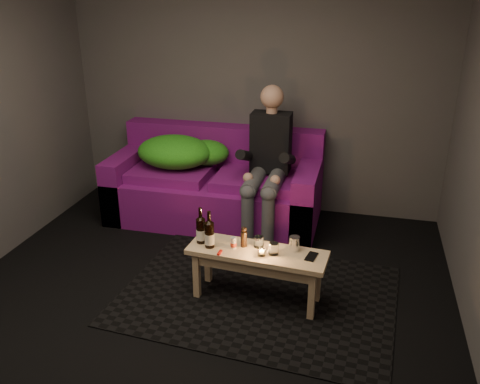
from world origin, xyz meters
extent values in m
plane|color=black|center=(0.00, 0.00, 0.00)|extent=(4.50, 4.50, 0.00)
plane|color=#524F52|center=(0.00, 2.25, 1.30)|extent=(4.00, 0.00, 4.00)
cube|color=black|center=(0.44, 0.45, 0.00)|extent=(2.28, 1.73, 0.01)
cube|color=#7E1079|center=(-0.32, 1.77, 0.23)|extent=(2.18, 0.98, 0.46)
cube|color=#7E1079|center=(-0.32, 2.14, 0.70)|extent=(2.18, 0.24, 0.48)
cube|color=#7E1079|center=(-1.30, 1.77, 0.34)|extent=(0.22, 0.98, 0.67)
cube|color=#7E1079|center=(0.66, 1.77, 0.34)|extent=(0.22, 0.98, 0.67)
cube|color=#7E1079|center=(-0.78, 1.72, 0.50)|extent=(0.82, 0.65, 0.11)
cube|color=#7E1079|center=(0.14, 1.72, 0.50)|extent=(0.82, 0.65, 0.11)
ellipsoid|color=#248418|center=(-0.75, 1.77, 0.72)|extent=(0.78, 0.61, 0.33)
ellipsoid|color=#248418|center=(-0.45, 1.92, 0.69)|extent=(0.48, 0.39, 0.26)
ellipsoid|color=#248418|center=(-0.99, 1.90, 0.64)|extent=(0.35, 0.28, 0.17)
cube|color=black|center=(0.26, 1.82, 0.88)|extent=(0.39, 0.24, 0.60)
sphere|color=#D79E86|center=(0.26, 1.82, 1.34)|extent=(0.23, 0.23, 0.23)
cylinder|color=#45464E|center=(0.16, 1.49, 0.58)|extent=(0.15, 0.54, 0.15)
cylinder|color=#45464E|center=(0.36, 1.49, 0.58)|extent=(0.15, 0.54, 0.15)
cylinder|color=#45464E|center=(0.16, 1.23, 0.28)|extent=(0.12, 0.12, 0.55)
cylinder|color=#45464E|center=(0.36, 1.23, 0.28)|extent=(0.12, 0.12, 0.55)
cube|color=black|center=(0.16, 1.16, 0.03)|extent=(0.10, 0.24, 0.07)
cube|color=black|center=(0.36, 1.16, 0.03)|extent=(0.10, 0.24, 0.07)
cube|color=#D9A97F|center=(0.44, 0.40, 0.42)|extent=(1.11, 0.42, 0.04)
cube|color=#D9A97F|center=(0.44, 0.40, 0.35)|extent=(0.96, 0.34, 0.10)
cube|color=#D9A97F|center=(-0.04, 0.31, 0.20)|extent=(0.05, 0.05, 0.40)
cube|color=#D9A97F|center=(-0.02, 0.55, 0.20)|extent=(0.05, 0.05, 0.40)
cube|color=#D9A97F|center=(0.89, 0.24, 0.20)|extent=(0.05, 0.05, 0.40)
cube|color=#D9A97F|center=(0.91, 0.48, 0.20)|extent=(0.05, 0.05, 0.40)
cylinder|color=black|center=(-0.03, 0.42, 0.55)|extent=(0.07, 0.07, 0.20)
cylinder|color=white|center=(-0.03, 0.42, 0.51)|extent=(0.08, 0.08, 0.09)
cone|color=black|center=(-0.03, 0.42, 0.66)|extent=(0.07, 0.07, 0.03)
cylinder|color=black|center=(-0.03, 0.42, 0.70)|extent=(0.03, 0.03, 0.10)
cylinder|color=black|center=(0.06, 0.36, 0.55)|extent=(0.07, 0.07, 0.21)
cylinder|color=white|center=(0.06, 0.36, 0.52)|extent=(0.08, 0.08, 0.09)
cone|color=black|center=(0.06, 0.36, 0.67)|extent=(0.07, 0.07, 0.03)
cylinder|color=black|center=(0.06, 0.36, 0.70)|extent=(0.03, 0.03, 0.10)
cylinder|color=silver|center=(0.25, 0.39, 0.49)|extent=(0.05, 0.05, 0.09)
cylinder|color=black|center=(0.32, 0.43, 0.51)|extent=(0.06, 0.06, 0.13)
cylinder|color=white|center=(0.43, 0.45, 0.49)|extent=(0.10, 0.10, 0.09)
cylinder|color=white|center=(0.48, 0.33, 0.47)|extent=(0.06, 0.06, 0.05)
sphere|color=orange|center=(0.48, 0.33, 0.48)|extent=(0.02, 0.02, 0.02)
cylinder|color=white|center=(0.57, 0.37, 0.49)|extent=(0.08, 0.08, 0.09)
cylinder|color=silver|center=(0.71, 0.47, 0.50)|extent=(0.10, 0.10, 0.11)
cube|color=black|center=(0.85, 0.40, 0.45)|extent=(0.10, 0.15, 0.01)
cube|color=red|center=(0.17, 0.28, 0.45)|extent=(0.02, 0.08, 0.01)
camera|label=1|loc=(1.14, -2.99, 2.36)|focal=38.00mm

